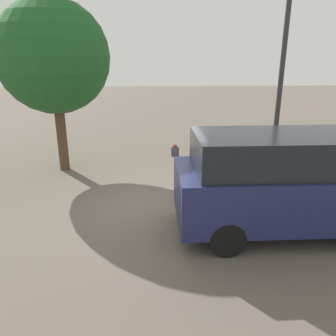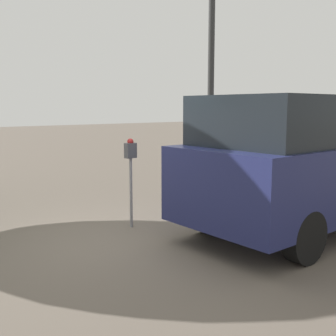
{
  "view_description": "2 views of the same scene",
  "coord_description": "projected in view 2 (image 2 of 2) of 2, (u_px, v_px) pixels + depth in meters",
  "views": [
    {
      "loc": [
        0.0,
        -7.98,
        3.75
      ],
      "look_at": [
        0.43,
        -0.2,
        1.14
      ],
      "focal_mm": 35.0,
      "sensor_mm": 36.0,
      "label": 1
    },
    {
      "loc": [
        -3.38,
        -5.42,
        2.1
      ],
      "look_at": [
        1.15,
        0.13,
        1.05
      ],
      "focal_mm": 45.0,
      "sensor_mm": 36.0,
      "label": 2
    }
  ],
  "objects": [
    {
      "name": "lamp_post",
      "position": [
        211.0,
        101.0,
        10.13
      ],
      "size": [
        0.44,
        0.44,
        6.83
      ],
      "color": "beige",
      "rests_on": "ground"
    },
    {
      "name": "ground_plane",
      "position": [
        117.0,
        242.0,
        6.57
      ],
      "size": [
        80.0,
        80.0,
        0.0
      ],
      "primitive_type": "plane",
      "color": "#60564C"
    },
    {
      "name": "parking_meter_near",
      "position": [
        131.0,
        162.0,
        7.24
      ],
      "size": [
        0.21,
        0.13,
        1.56
      ],
      "rotation": [
        0.0,
        0.0,
        0.08
      ],
      "color": "gray",
      "rests_on": "ground"
    },
    {
      "name": "parked_van",
      "position": [
        309.0,
        159.0,
        7.12
      ],
      "size": [
        4.84,
        2.05,
        2.26
      ],
      "rotation": [
        0.0,
        0.0,
        0.0
      ],
      "color": "navy",
      "rests_on": "ground"
    }
  ]
}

